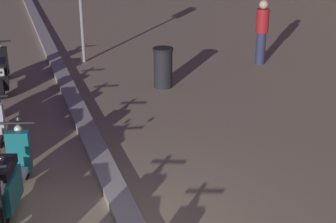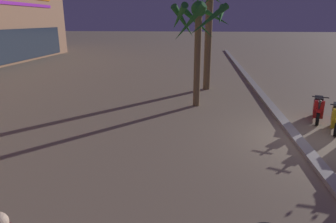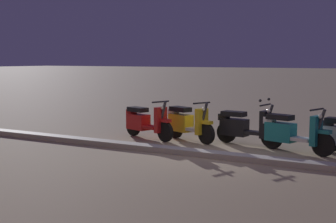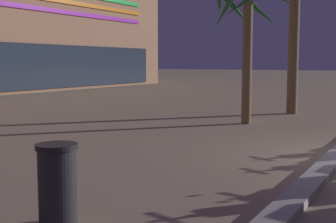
% 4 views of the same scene
% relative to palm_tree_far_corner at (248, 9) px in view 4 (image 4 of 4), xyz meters
% --- Properties ---
extents(palm_tree_far_corner, '(2.68, 2.68, 4.48)m').
position_rel_palm_tree_far_corner_xyz_m(palm_tree_far_corner, '(0.00, 0.00, 0.00)').
color(palm_tree_far_corner, olive).
rests_on(palm_tree_far_corner, ground).
extents(litter_bin, '(0.48, 0.48, 0.95)m').
position_rel_palm_tree_far_corner_xyz_m(litter_bin, '(-9.53, -1.12, -2.97)').
color(litter_bin, '#232328').
rests_on(litter_bin, ground).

